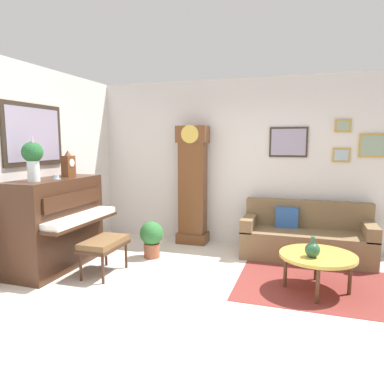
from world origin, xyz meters
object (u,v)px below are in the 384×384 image
piano_bench (104,245)px  coffee_table (318,257)px  piano (57,223)px  couch (306,237)px  grandfather_clock (193,188)px  teacup (56,178)px  green_jug (312,250)px  mantel_clock (68,165)px  flower_vase (33,157)px  potted_plant (152,237)px

piano_bench → coffee_table: piano_bench is taller
piano → couch: bearing=24.9°
grandfather_clock → teacup: 2.29m
coffee_table → teacup: size_ratio=7.59×
coffee_table → couch: bearing=95.9°
couch → green_jug: couch is taller
green_jug → teacup: bearing=-176.8°
mantel_clock → flower_vase: (-0.00, -0.70, 0.14)m
couch → mantel_clock: size_ratio=5.00×
mantel_clock → green_jug: 3.50m
piano → couch: size_ratio=0.76×
piano_bench → mantel_clock: bearing=155.1°
flower_vase → green_jug: (3.38, 0.49, -1.03)m
grandfather_clock → flower_vase: size_ratio=3.50×
coffee_table → potted_plant: 2.43m
grandfather_clock → teacup: bearing=-126.1°
flower_vase → green_jug: 3.57m
coffee_table → piano_bench: bearing=-173.8°
coffee_table → teacup: 3.48m
piano_bench → green_jug: bearing=3.3°
flower_vase → couch: bearing=30.1°
piano_bench → couch: size_ratio=0.37×
couch → green_jug: 1.45m
coffee_table → teacup: bearing=-174.6°
couch → piano: bearing=-155.1°
piano → grandfather_clock: bearing=51.0°
teacup → green_jug: size_ratio=0.48×
potted_plant → mantel_clock: bearing=-156.2°
piano_bench → potted_plant: size_ratio=1.25×
piano → piano_bench: 0.80m
piano_bench → green_jug: size_ratio=2.92×
mantel_clock → teacup: (0.09, -0.39, -0.15)m
teacup → potted_plant: size_ratio=0.21×
piano → mantel_clock: (0.00, 0.31, 0.79)m
mantel_clock → couch: bearing=20.3°
piano_bench → potted_plant: (0.31, 0.83, -0.08)m
teacup → potted_plant: (0.99, 0.86, -0.96)m
piano → coffee_table: bearing=4.1°
couch → flower_vase: size_ratio=3.28×
piano → couch: (3.31, 1.54, -0.32)m
potted_plant → grandfather_clock: bearing=70.4°
green_jug → piano: bearing=-178.1°
grandfather_clock → couch: (1.89, -0.22, -0.65)m
coffee_table → flower_vase: bearing=-169.6°
grandfather_clock → potted_plant: (-0.34, -0.97, -0.64)m
piano → teacup: 0.66m
piano → couch: 3.67m
piano → flower_vase: (0.00, -0.38, 0.94)m
mantel_clock → teacup: bearing=-77.5°
piano_bench → grandfather_clock: size_ratio=0.34×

